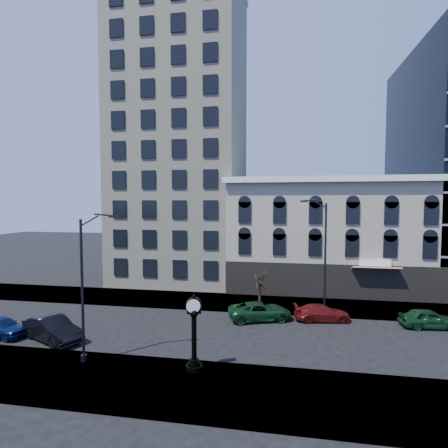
% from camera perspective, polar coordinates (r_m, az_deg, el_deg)
% --- Properties ---
extents(ground, '(160.00, 160.00, 0.00)m').
position_cam_1_polar(ground, '(28.14, -5.64, -16.95)').
color(ground, black).
rests_on(ground, ground).
extents(sidewalk_far, '(160.00, 6.00, 0.12)m').
position_cam_1_polar(sidewalk_far, '(35.51, -2.14, -12.46)').
color(sidewalk_far, gray).
rests_on(sidewalk_far, ground).
extents(sidewalk_near, '(160.00, 6.00, 0.12)m').
position_cam_1_polar(sidewalk_near, '(21.16, -11.94, -24.05)').
color(sidewalk_near, gray).
rests_on(sidewalk_near, ground).
extents(cream_tower, '(15.90, 15.40, 42.50)m').
position_cam_1_polar(cream_tower, '(47.17, -6.92, 15.09)').
color(cream_tower, beige).
rests_on(cream_tower, ground).
extents(victorian_row, '(22.60, 11.19, 12.50)m').
position_cam_1_polar(victorian_row, '(41.77, 16.51, -1.90)').
color(victorian_row, '#A89D8A').
rests_on(victorian_row, ground).
extents(street_clock, '(1.01, 1.01, 4.44)m').
position_cam_1_polar(street_clock, '(21.28, -4.91, -17.72)').
color(street_clock, black).
rests_on(street_clock, sidewalk_near).
extents(street_lamp_near, '(2.30, 1.02, 9.23)m').
position_cam_1_polar(street_lamp_near, '(22.56, -20.61, -3.70)').
color(street_lamp_near, black).
rests_on(street_lamp_near, sidewalk_near).
extents(street_lamp_far, '(2.65, 0.40, 10.23)m').
position_cam_1_polar(street_lamp_far, '(31.59, 14.94, -0.22)').
color(street_lamp_far, black).
rests_on(street_lamp_far, sidewalk_far).
extents(bare_tree_far, '(2.36, 2.36, 4.06)m').
position_cam_1_polar(bare_tree_far, '(32.41, 5.87, -8.37)').
color(bare_tree_far, '#302118').
rests_on(bare_tree_far, sidewalk_far).
extents(car_near_a, '(4.53, 2.48, 1.46)m').
position_cam_1_polar(car_near_a, '(31.38, -32.60, -13.91)').
color(car_near_a, '#0C194C').
rests_on(car_near_a, ground).
extents(car_near_b, '(5.46, 3.82, 1.71)m').
position_cam_1_polar(car_near_b, '(28.68, -26.22, -15.09)').
color(car_near_b, black).
rests_on(car_near_b, ground).
extents(car_far_a, '(5.78, 3.97, 1.47)m').
position_cam_1_polar(car_far_a, '(30.32, 5.87, -13.97)').
color(car_far_a, '#143F1E').
rests_on(car_far_a, ground).
extents(car_far_b, '(4.81, 2.57, 1.33)m').
position_cam_1_polar(car_far_b, '(31.07, 15.69, -13.78)').
color(car_far_b, maroon).
rests_on(car_far_b, ground).
extents(car_far_c, '(4.48, 2.14, 1.48)m').
position_cam_1_polar(car_far_c, '(32.61, 30.44, -13.17)').
color(car_far_c, '#143F1E').
rests_on(car_far_c, ground).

